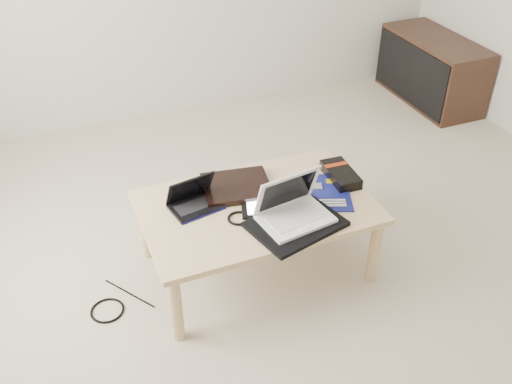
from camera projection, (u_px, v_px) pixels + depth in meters
name	position (u px, v px, depth m)	size (l,w,h in m)	color
ground	(307.00, 273.00, 2.92)	(4.00, 4.00, 0.00)	#C0B49B
coffee_table	(257.00, 213.00, 2.76)	(1.10, 0.70, 0.40)	#D2B37E
media_cabinet	(431.00, 70.00, 4.42)	(0.41, 0.90, 0.50)	#3B2218
book	(237.00, 187.00, 2.83)	(0.37, 0.32, 0.03)	black
netbook	(194.00, 200.00, 2.70)	(0.26, 0.21, 0.16)	black
tablet	(269.00, 205.00, 2.72)	(0.31, 0.27, 0.01)	black
remote	(266.00, 187.00, 2.83)	(0.11, 0.23, 0.02)	#BCBBC0
neoprene_sleeve	(296.00, 224.00, 2.59)	(0.41, 0.30, 0.02)	black
white_laptop	(293.00, 209.00, 2.59)	(0.35, 0.27, 0.22)	white
motherboard	(324.00, 192.00, 2.81)	(0.35, 0.39, 0.01)	#0C1252
gpu_box	(340.00, 174.00, 2.90)	(0.14, 0.25, 0.06)	black
cable_coil	(239.00, 218.00, 2.63)	(0.11, 0.11, 0.01)	black
floor_cable_coil	(107.00, 310.00, 2.70)	(0.16, 0.16, 0.01)	black
floor_cable_trail	(129.00, 293.00, 2.80)	(0.01, 0.01, 0.33)	black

